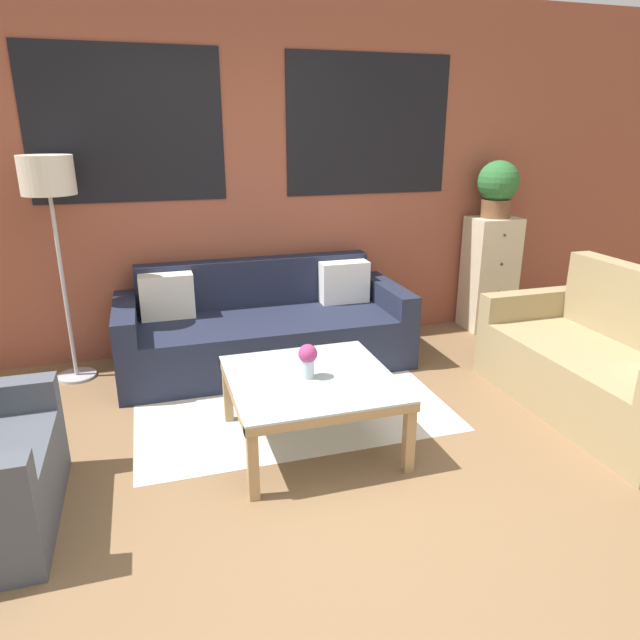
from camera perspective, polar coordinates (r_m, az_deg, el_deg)
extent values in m
plane|color=brown|center=(2.98, 4.00, -18.24)|extent=(16.00, 16.00, 0.00)
cube|color=brown|center=(4.75, -6.46, 13.94)|extent=(8.40, 0.08, 2.80)
cube|color=black|center=(4.60, -18.83, 17.95)|extent=(1.40, 0.01, 1.10)
cube|color=black|center=(4.95, 4.93, 18.82)|extent=(1.40, 0.01, 1.10)
cube|color=silver|center=(3.96, -3.21, -8.09)|extent=(2.03, 1.46, 0.00)
cube|color=#1E2338|center=(4.41, -5.20, -2.46)|extent=(1.89, 0.72, 0.40)
cube|color=#1E2338|center=(4.75, -6.38, 1.52)|extent=(1.89, 0.16, 0.78)
cube|color=#1E2338|center=(4.38, -18.67, -2.30)|extent=(0.16, 0.88, 0.58)
cube|color=#1E2338|center=(4.75, 6.72, 0.21)|extent=(0.16, 0.88, 0.58)
cube|color=silver|center=(4.48, -15.06, 2.30)|extent=(0.40, 0.16, 0.34)
cube|color=white|center=(4.73, 2.43, 3.81)|extent=(0.40, 0.16, 0.34)
cube|color=#99845B|center=(4.12, 24.99, -5.68)|extent=(0.64, 1.33, 0.42)
cube|color=#99845B|center=(4.65, 20.03, -0.98)|extent=(0.80, 0.14, 0.62)
cube|color=silver|center=(3.28, -0.92, -5.79)|extent=(0.93, 0.93, 0.01)
cube|color=tan|center=(2.92, 1.52, -9.76)|extent=(0.93, 0.05, 0.05)
cube|color=tan|center=(3.68, -2.82, -3.51)|extent=(0.93, 0.05, 0.05)
cube|color=tan|center=(3.21, -8.51, -7.18)|extent=(0.05, 0.93, 0.05)
cube|color=tan|center=(3.43, 6.16, -5.34)|extent=(0.05, 0.93, 0.05)
cube|color=tan|center=(2.94, -6.75, -13.93)|extent=(0.05, 0.06, 0.42)
cube|color=tan|center=(3.17, 8.89, -11.41)|extent=(0.06, 0.06, 0.42)
cube|color=tan|center=(3.68, -9.22, -6.95)|extent=(0.05, 0.06, 0.42)
cube|color=tan|center=(3.86, 3.43, -5.42)|extent=(0.06, 0.06, 0.42)
cylinder|color=#B2B2B7|center=(4.69, -23.13, -5.13)|extent=(0.28, 0.28, 0.02)
cylinder|color=#B2B2B7|center=(4.48, -24.22, 2.82)|extent=(0.03, 0.03, 1.33)
cylinder|color=beige|center=(4.35, -25.64, 12.94)|extent=(0.36, 0.36, 0.26)
cube|color=beige|center=(5.46, 16.56, 4.46)|extent=(0.42, 0.34, 1.03)
sphere|color=#38332D|center=(5.24, 18.00, 8.07)|extent=(0.02, 0.02, 0.02)
sphere|color=#38332D|center=(5.29, 17.72, 5.34)|extent=(0.02, 0.02, 0.02)
sphere|color=#38332D|center=(5.35, 17.45, 2.67)|extent=(0.02, 0.02, 0.02)
sphere|color=#38332D|center=(5.42, 17.19, 0.06)|extent=(0.02, 0.02, 0.02)
cylinder|color=brown|center=(5.35, 17.15, 10.61)|extent=(0.26, 0.26, 0.16)
sphere|color=#2D6B33|center=(5.33, 17.40, 13.07)|extent=(0.36, 0.36, 0.36)
cylinder|color=#ADBCC6|center=(3.25, -1.22, -4.89)|extent=(0.07, 0.07, 0.11)
sphere|color=#9E3366|center=(3.21, -1.23, -3.38)|extent=(0.11, 0.11, 0.11)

